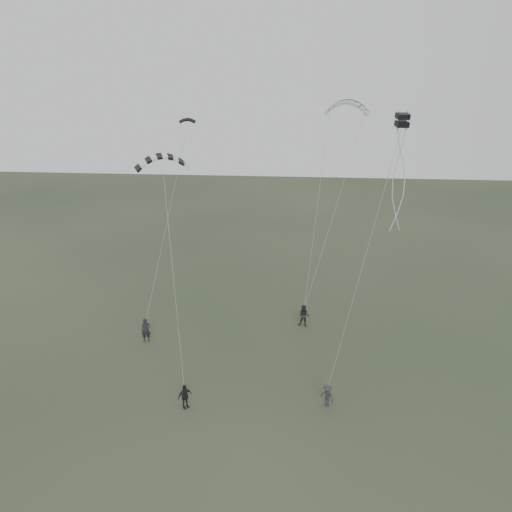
# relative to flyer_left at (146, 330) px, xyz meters

# --- Properties ---
(ground) EXTENTS (140.00, 140.00, 0.00)m
(ground) POSITION_rel_flyer_left_xyz_m (7.70, -5.44, -0.96)
(ground) COLOR #2A3824
(ground) RESTS_ON ground
(flyer_left) EXTENTS (0.81, 0.65, 1.92)m
(flyer_left) POSITION_rel_flyer_left_xyz_m (0.00, 0.00, 0.00)
(flyer_left) COLOR black
(flyer_left) RESTS_ON ground
(flyer_right) EXTENTS (1.06, 0.91, 1.89)m
(flyer_right) POSITION_rel_flyer_left_xyz_m (12.18, 3.48, -0.02)
(flyer_right) COLOR #242429
(flyer_right) RESTS_ON ground
(flyer_center) EXTENTS (0.98, 0.94, 1.64)m
(flyer_center) POSITION_rel_flyer_left_xyz_m (4.77, -7.75, -0.14)
(flyer_center) COLOR black
(flyer_center) RESTS_ON ground
(flyer_far) EXTENTS (1.10, 1.06, 1.51)m
(flyer_far) POSITION_rel_flyer_left_xyz_m (13.60, -6.83, -0.21)
(flyer_far) COLOR #2B2B2F
(flyer_far) RESTS_ON ground
(kite_dark_small) EXTENTS (1.34, 0.68, 0.57)m
(kite_dark_small) POSITION_rel_flyer_left_xyz_m (2.41, 7.25, 15.14)
(kite_dark_small) COLOR black
(kite_dark_small) RESTS_ON flyer_left
(kite_pale_large) EXTENTS (3.85, 2.08, 1.67)m
(kite_pale_large) POSITION_rel_flyer_left_xyz_m (15.21, 10.02, 16.38)
(kite_pale_large) COLOR #A3A6A8
(kite_pale_large) RESTS_ON flyer_right
(kite_striped) EXTENTS (3.47, 2.19, 1.41)m
(kite_striped) POSITION_rel_flyer_left_xyz_m (2.95, -2.83, 13.89)
(kite_striped) COLOR black
(kite_striped) RESTS_ON flyer_center
(kite_box) EXTENTS (0.81, 0.88, 0.81)m
(kite_box) POSITION_rel_flyer_left_xyz_m (17.22, -3.16, 16.18)
(kite_box) COLOR black
(kite_box) RESTS_ON flyer_far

